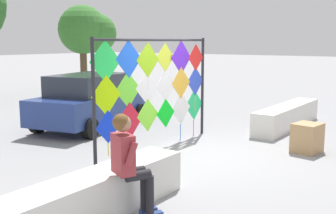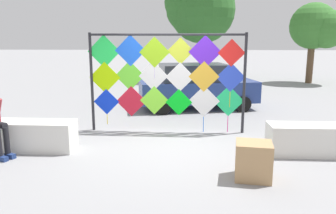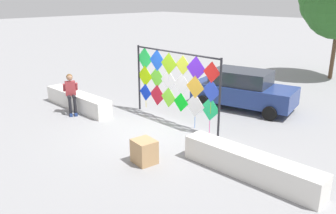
{
  "view_description": "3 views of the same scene",
  "coord_description": "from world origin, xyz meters",
  "px_view_note": "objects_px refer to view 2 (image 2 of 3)",
  "views": [
    {
      "loc": [
        -7.4,
        -4.25,
        2.36
      ],
      "look_at": [
        -0.6,
        0.59,
        1.04
      ],
      "focal_mm": 44.74,
      "sensor_mm": 36.0,
      "label": 1
    },
    {
      "loc": [
        0.29,
        -6.92,
        2.31
      ],
      "look_at": [
        -0.08,
        0.55,
        0.76
      ],
      "focal_mm": 35.8,
      "sensor_mm": 36.0,
      "label": 2
    },
    {
      "loc": [
        7.63,
        -7.07,
        4.16
      ],
      "look_at": [
        0.17,
        0.56,
        0.73
      ],
      "focal_mm": 37.32,
      "sensor_mm": 36.0,
      "label": 3
    }
  ],
  "objects_px": {
    "kite_display_rack": "(166,73)",
    "tree_palm_like": "(197,8)",
    "cardboard_box_large": "(253,161)",
    "tree_far_right": "(318,27)",
    "parked_car": "(196,86)"
  },
  "relations": [
    {
      "from": "kite_display_rack",
      "to": "tree_palm_like",
      "type": "height_order",
      "value": "tree_palm_like"
    },
    {
      "from": "cardboard_box_large",
      "to": "kite_display_rack",
      "type": "bearing_deg",
      "value": 119.46
    },
    {
      "from": "tree_palm_like",
      "to": "tree_far_right",
      "type": "distance_m",
      "value": 6.25
    },
    {
      "from": "tree_palm_like",
      "to": "parked_car",
      "type": "bearing_deg",
      "value": -91.82
    },
    {
      "from": "kite_display_rack",
      "to": "cardboard_box_large",
      "type": "relative_size",
      "value": 6.14
    },
    {
      "from": "parked_car",
      "to": "tree_palm_like",
      "type": "relative_size",
      "value": 0.73
    },
    {
      "from": "kite_display_rack",
      "to": "tree_palm_like",
      "type": "relative_size",
      "value": 0.7
    },
    {
      "from": "cardboard_box_large",
      "to": "tree_palm_like",
      "type": "xyz_separation_m",
      "value": [
        -0.52,
        13.4,
        3.58
      ]
    },
    {
      "from": "cardboard_box_large",
      "to": "tree_far_right",
      "type": "bearing_deg",
      "value": 65.86
    },
    {
      "from": "kite_display_rack",
      "to": "tree_palm_like",
      "type": "distance_m",
      "value": 10.89
    },
    {
      "from": "kite_display_rack",
      "to": "tree_palm_like",
      "type": "xyz_separation_m",
      "value": [
        1.08,
        10.56,
        2.43
      ]
    },
    {
      "from": "tree_palm_like",
      "to": "tree_far_right",
      "type": "height_order",
      "value": "tree_palm_like"
    },
    {
      "from": "parked_car",
      "to": "cardboard_box_large",
      "type": "distance_m",
      "value": 5.81
    },
    {
      "from": "cardboard_box_large",
      "to": "tree_far_right",
      "type": "xyz_separation_m",
      "value": [
        5.57,
        12.43,
        2.54
      ]
    },
    {
      "from": "parked_car",
      "to": "cardboard_box_large",
      "type": "xyz_separation_m",
      "value": [
        0.76,
        -5.74,
        -0.43
      ]
    }
  ]
}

